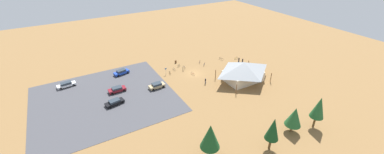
{
  "coord_description": "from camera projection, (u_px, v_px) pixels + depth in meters",
  "views": [
    {
      "loc": [
        32.49,
        55.16,
        34.51
      ],
      "look_at": [
        2.66,
        3.4,
        1.2
      ],
      "focal_mm": 22.35,
      "sensor_mm": 36.0,
      "label": 1
    }
  ],
  "objects": [
    {
      "name": "pine_mideast",
      "position": [
        210.0,
        136.0,
        41.92
      ],
      "size": [
        3.62,
        3.62,
        7.49
      ],
      "color": "brown",
      "rests_on": "ground"
    },
    {
      "name": "bicycle_teal_yard_front",
      "position": [
        179.0,
        66.0,
        76.57
      ],
      "size": [
        1.46,
        0.89,
        0.83
      ],
      "color": "black",
      "rests_on": "ground"
    },
    {
      "name": "bicycle_yellow_edge_north",
      "position": [
        236.0,
        58.0,
        81.62
      ],
      "size": [
        1.76,
        0.48,
        0.82
      ],
      "color": "black",
      "rests_on": "ground"
    },
    {
      "name": "bicycle_silver_trailside",
      "position": [
        174.0,
        69.0,
        74.45
      ],
      "size": [
        0.48,
        1.68,
        0.81
      ],
      "color": "black",
      "rests_on": "ground"
    },
    {
      "name": "bicycle_black_by_bin",
      "position": [
        221.0,
        59.0,
        81.16
      ],
      "size": [
        0.76,
        1.69,
        0.86
      ],
      "color": "black",
      "rests_on": "ground"
    },
    {
      "name": "visitor_at_bikes",
      "position": [
        205.0,
        81.0,
        67.06
      ],
      "size": [
        0.39,
        0.4,
        1.78
      ],
      "color": "#2D3347",
      "rests_on": "ground"
    },
    {
      "name": "pine_far_east",
      "position": [
        319.0,
        108.0,
        49.06
      ],
      "size": [
        2.8,
        2.8,
        7.59
      ],
      "color": "brown",
      "rests_on": "ground"
    },
    {
      "name": "ground",
      "position": [
        194.0,
        74.0,
        72.72
      ],
      "size": [
        160.0,
        160.0,
        0.0
      ],
      "primitive_type": "plane",
      "color": "olive",
      "rests_on": "ground"
    },
    {
      "name": "bike_pavilion",
      "position": [
        244.0,
        70.0,
        67.66
      ],
      "size": [
        12.92,
        9.89,
        5.73
      ],
      "color": "beige",
      "rests_on": "ground"
    },
    {
      "name": "bicycle_blue_lone_west",
      "position": [
        204.0,
        64.0,
        77.36
      ],
      "size": [
        1.21,
        1.35,
        0.88
      ],
      "color": "black",
      "rests_on": "ground"
    },
    {
      "name": "bicycle_purple_front_row",
      "position": [
        200.0,
        62.0,
        79.01
      ],
      "size": [
        1.28,
        1.32,
        0.88
      ],
      "color": "black",
      "rests_on": "ground"
    },
    {
      "name": "car_tan_far_end",
      "position": [
        157.0,
        85.0,
        65.13
      ],
      "size": [
        4.45,
        2.05,
        1.47
      ],
      "color": "tan",
      "rests_on": "parking_lot_asphalt"
    },
    {
      "name": "car_black_end_stall",
      "position": [
        115.0,
        102.0,
        58.42
      ],
      "size": [
        4.76,
        2.65,
        1.27
      ],
      "color": "black",
      "rests_on": "parking_lot_asphalt"
    },
    {
      "name": "lot_sign",
      "position": [
        166.0,
        70.0,
        71.66
      ],
      "size": [
        0.56,
        0.08,
        2.2
      ],
      "color": "#99999E",
      "rests_on": "ground"
    },
    {
      "name": "bicycle_red_near_sign",
      "position": [
        193.0,
        74.0,
        71.9
      ],
      "size": [
        0.59,
        1.65,
        0.83
      ],
      "color": "black",
      "rests_on": "ground"
    },
    {
      "name": "car_maroon_second_row",
      "position": [
        117.0,
        89.0,
        63.47
      ],
      "size": [
        4.51,
        1.91,
        1.37
      ],
      "color": "maroon",
      "rests_on": "parking_lot_asphalt"
    },
    {
      "name": "pine_center",
      "position": [
        294.0,
        117.0,
        48.45
      ],
      "size": [
        3.3,
        3.3,
        5.97
      ],
      "color": "brown",
      "rests_on": "ground"
    },
    {
      "name": "visitor_crossing_yard",
      "position": [
        239.0,
        60.0,
        79.31
      ],
      "size": [
        0.36,
        0.37,
        1.78
      ],
      "color": "#2D3347",
      "rests_on": "ground"
    },
    {
      "name": "trash_bin",
      "position": [
        176.0,
        62.0,
        79.04
      ],
      "size": [
        0.6,
        0.6,
        0.9
      ],
      "primitive_type": "cylinder",
      "color": "brown",
      "rests_on": "ground"
    },
    {
      "name": "car_white_inner_stall",
      "position": [
        66.0,
        84.0,
        65.69
      ],
      "size": [
        4.95,
        2.25,
        1.36
      ],
      "color": "white",
      "rests_on": "parking_lot_asphalt"
    },
    {
      "name": "car_blue_aisle_side",
      "position": [
        121.0,
        72.0,
        72.01
      ],
      "size": [
        4.81,
        2.75,
        1.44
      ],
      "color": "#1E42B2",
      "rests_on": "parking_lot_asphalt"
    },
    {
      "name": "bicycle_orange_edge_south",
      "position": [
        170.0,
        73.0,
        72.42
      ],
      "size": [
        0.48,
        1.66,
        0.79
      ],
      "color": "black",
      "rests_on": "ground"
    },
    {
      "name": "parking_lot_asphalt",
      "position": [
        105.0,
        99.0,
        60.93
      ],
      "size": [
        33.94,
        31.27,
        0.05
      ],
      "primitive_type": "cube",
      "color": "#424247",
      "rests_on": "ground"
    },
    {
      "name": "visitor_near_lot",
      "position": [
        243.0,
        61.0,
        78.54
      ],
      "size": [
        0.36,
        0.38,
        1.81
      ],
      "color": "#2D3347",
      "rests_on": "ground"
    },
    {
      "name": "bicycle_green_yard_left",
      "position": [
        183.0,
        70.0,
        74.1
      ],
      "size": [
        0.74,
        1.56,
        0.77
      ],
      "color": "black",
      "rests_on": "ground"
    },
    {
      "name": "bicycle_white_mid_cluster",
      "position": [
        184.0,
        67.0,
        75.68
      ],
      "size": [
        0.54,
        1.62,
        0.79
      ],
      "color": "black",
      "rests_on": "ground"
    },
    {
      "name": "pine_west",
      "position": [
        273.0,
        129.0,
        43.74
      ],
      "size": [
        2.6,
        2.6,
        7.27
      ],
      "color": "brown",
      "rests_on": "ground"
    }
  ]
}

